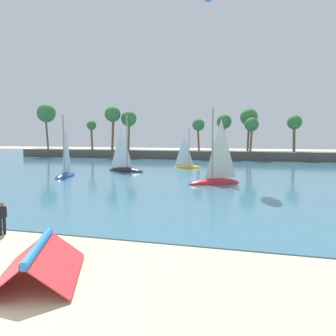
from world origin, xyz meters
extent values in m
cube|color=#386B84|center=(0.00, 56.62, 0.03)|extent=(220.00, 98.54, 0.06)
cube|color=#514C47|center=(0.00, 65.89, 0.90)|extent=(96.09, 6.00, 1.80)
cylinder|color=brown|center=(-0.91, 65.85, 4.86)|extent=(0.59, 0.49, 6.13)
sphere|color=#38753D|center=(-0.91, 65.85, 7.92)|extent=(3.09, 3.09, 3.09)
cylinder|color=brown|center=(-32.22, 67.31, 4.62)|extent=(0.75, 0.62, 5.67)
sphere|color=#38753D|center=(-32.22, 67.31, 7.45)|extent=(2.24, 2.24, 2.24)
cylinder|color=brown|center=(-22.38, 66.43, 5.31)|extent=(0.62, 0.65, 7.04)
sphere|color=#38753D|center=(-22.38, 66.43, 8.82)|extent=(3.51, 3.51, 3.51)
cylinder|color=brown|center=(-25.54, 64.67, 5.79)|extent=(0.97, 0.62, 8.01)
sphere|color=#38753D|center=(-25.54, 64.67, 9.78)|extent=(3.54, 3.54, 3.54)
cylinder|color=brown|center=(4.73, 64.32, 4.51)|extent=(0.69, 0.49, 5.44)
sphere|color=#38753D|center=(4.73, 64.32, 7.22)|extent=(2.81, 2.81, 2.81)
cylinder|color=brown|center=(12.93, 66.32, 4.73)|extent=(0.70, 0.81, 5.89)
sphere|color=#38753D|center=(12.93, 66.32, 7.66)|extent=(2.88, 2.88, 2.88)
cylinder|color=brown|center=(4.07, 66.16, 5.29)|extent=(0.67, 0.66, 7.01)
sphere|color=#38753D|center=(4.07, 66.16, 8.79)|extent=(3.55, 3.55, 3.55)
cylinder|color=brown|center=(-42.37, 64.32, 6.03)|extent=(0.78, 0.63, 8.49)
sphere|color=#38753D|center=(-42.37, 64.32, 10.27)|extent=(4.33, 4.33, 4.33)
cylinder|color=brown|center=(-6.12, 64.95, 4.53)|extent=(0.70, 0.54, 5.49)
sphere|color=#38753D|center=(-6.12, 64.95, 7.27)|extent=(2.56, 2.56, 2.56)
cube|color=red|center=(1.08, 2.75, 0.57)|extent=(2.80, 4.25, 1.01)
cube|color=red|center=(-0.23, 2.17, 0.57)|extent=(2.80, 4.25, 1.01)
cylinder|color=#237FD1|center=(0.43, 2.46, 1.15)|extent=(1.84, 3.67, 0.29)
cylinder|color=black|center=(-4.75, 6.52, 0.43)|extent=(0.15, 0.15, 0.86)
cylinder|color=black|center=(-4.72, 6.74, 0.43)|extent=(0.15, 0.15, 0.86)
cube|color=black|center=(-4.73, 6.63, 1.15)|extent=(0.25, 0.37, 0.58)
sphere|color=brown|center=(-4.73, 6.63, 1.56)|extent=(0.21, 0.21, 0.21)
cylinder|color=black|center=(-4.70, 6.86, 1.11)|extent=(0.09, 0.09, 0.50)
ellipsoid|color=yellow|center=(-3.86, 44.77, 0.06)|extent=(4.56, 1.43, 0.91)
cylinder|color=gray|center=(-3.63, 44.77, 3.35)|extent=(0.14, 0.14, 5.67)
pyramid|color=silver|center=(-4.40, 44.78, 2.92)|extent=(2.04, 0.17, 4.82)
ellipsoid|color=#234793|center=(-15.40, 29.14, 0.06)|extent=(2.92, 5.70, 1.09)
cylinder|color=gray|center=(-15.33, 28.88, 4.02)|extent=(0.16, 0.16, 6.83)
pyramid|color=silver|center=(-15.56, 29.78, 3.51)|extent=(0.76, 2.42, 5.81)
ellipsoid|color=red|center=(2.81, 27.79, 0.06)|extent=(5.64, 4.76, 1.14)
cylinder|color=gray|center=(2.58, 27.63, 4.21)|extent=(0.17, 0.17, 7.15)
pyramid|color=silver|center=(3.36, 28.20, 3.67)|extent=(2.18, 1.65, 6.08)
ellipsoid|color=black|center=(-10.84, 36.95, 0.06)|extent=(5.98, 3.07, 1.15)
cylinder|color=gray|center=(-10.57, 36.88, 4.22)|extent=(0.17, 0.17, 7.17)
pyramid|color=white|center=(-11.51, 37.12, 3.68)|extent=(2.55, 0.80, 6.10)
camera|label=1|loc=(7.97, -7.62, 4.95)|focal=37.41mm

